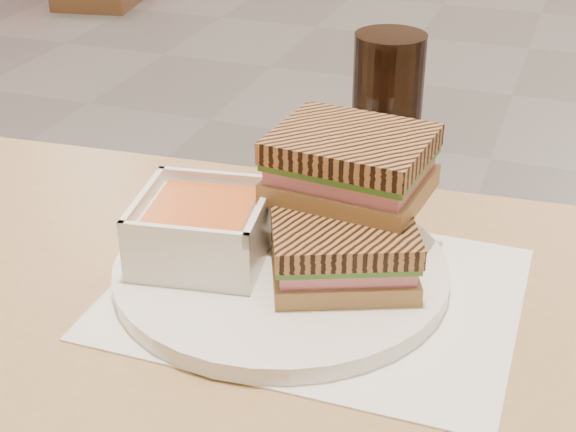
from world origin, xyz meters
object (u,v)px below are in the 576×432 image
(cola_glass, at_px, (387,108))
(panini_lower, at_px, (343,251))
(plate, at_px, (281,271))
(soup_bowl, at_px, (203,231))

(cola_glass, bearing_deg, panini_lower, -84.51)
(panini_lower, distance_m, cola_glass, 0.25)
(plate, relative_size, panini_lower, 2.00)
(plate, height_order, soup_bowl, soup_bowl)
(plate, height_order, panini_lower, panini_lower)
(panini_lower, bearing_deg, plate, 176.62)
(soup_bowl, bearing_deg, panini_lower, 3.84)
(plate, distance_m, panini_lower, 0.07)
(panini_lower, height_order, cola_glass, cola_glass)
(plate, xyz_separation_m, cola_glass, (0.03, 0.24, 0.07))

